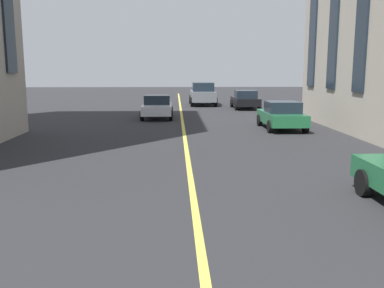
# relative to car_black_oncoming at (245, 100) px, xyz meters

# --- Properties ---
(lane_centre_line) EXTENTS (80.00, 0.16, 0.01)m
(lane_centre_line) POSITION_rel_car_black_oncoming_xyz_m (-18.96, 4.90, -0.70)
(lane_centre_line) COLOR #D8C64C
(lane_centre_line) RESTS_ON ground_plane
(car_black_oncoming) EXTENTS (3.90, 1.89, 1.40)m
(car_black_oncoming) POSITION_rel_car_black_oncoming_xyz_m (0.00, 0.00, 0.00)
(car_black_oncoming) COLOR black
(car_black_oncoming) RESTS_ON ground_plane
(car_grey_parked_b) EXTENTS (4.70, 2.14, 1.88)m
(car_grey_parked_b) POSITION_rel_car_black_oncoming_xyz_m (3.56, 3.01, 0.27)
(car_grey_parked_b) COLOR slate
(car_grey_parked_b) RESTS_ON ground_plane
(car_green_parked_a) EXTENTS (3.90, 1.89, 1.40)m
(car_green_parked_a) POSITION_rel_car_black_oncoming_xyz_m (-11.29, 0.00, 0.00)
(car_green_parked_a) COLOR #1E6038
(car_green_parked_a) RESTS_ON ground_plane
(car_white_trailing) EXTENTS (3.90, 1.89, 1.40)m
(car_white_trailing) POSITION_rel_car_black_oncoming_xyz_m (-6.04, 6.41, 0.00)
(car_white_trailing) COLOR silver
(car_white_trailing) RESTS_ON ground_plane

